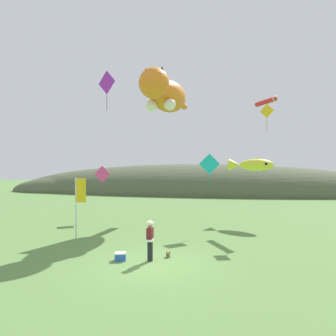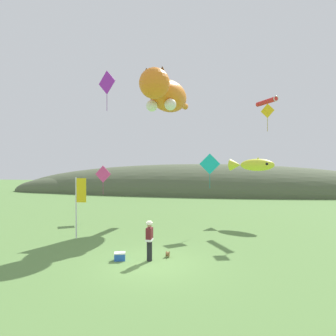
{
  "view_description": "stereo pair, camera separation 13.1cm",
  "coord_description": "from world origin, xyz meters",
  "px_view_note": "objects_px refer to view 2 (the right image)",
  "views": [
    {
      "loc": [
        2.85,
        -12.57,
        4.33
      ],
      "look_at": [
        0.0,
        4.0,
        4.09
      ],
      "focal_mm": 32.0,
      "sensor_mm": 36.0,
      "label": 1
    },
    {
      "loc": [
        2.98,
        -12.55,
        4.33
      ],
      "look_at": [
        0.0,
        4.0,
        4.09
      ],
      "focal_mm": 32.0,
      "sensor_mm": 36.0,
      "label": 2
    }
  ],
  "objects_px": {
    "picnic_cooler": "(120,256)",
    "kite_fish_windsock": "(252,165)",
    "kite_diamond_teal": "(210,164)",
    "festival_attendant": "(149,240)",
    "kite_diamond_violet": "(107,83)",
    "kite_tube_streamer": "(267,102)",
    "kite_spool": "(168,254)",
    "kite_diamond_pink": "(103,174)",
    "kite_giant_cat": "(166,95)",
    "festival_banner_pole": "(79,199)",
    "kite_diamond_gold": "(268,111)"
  },
  "relations": [
    {
      "from": "kite_diamond_pink",
      "to": "kite_diamond_teal",
      "type": "relative_size",
      "value": 1.0
    },
    {
      "from": "festival_banner_pole",
      "to": "kite_spool",
      "type": "bearing_deg",
      "value": -23.77
    },
    {
      "from": "festival_attendant",
      "to": "kite_fish_windsock",
      "type": "distance_m",
      "value": 11.87
    },
    {
      "from": "kite_tube_streamer",
      "to": "kite_diamond_gold",
      "type": "bearing_deg",
      "value": -97.0
    },
    {
      "from": "kite_spool",
      "to": "kite_diamond_pink",
      "type": "distance_m",
      "value": 11.21
    },
    {
      "from": "kite_spool",
      "to": "kite_giant_cat",
      "type": "xyz_separation_m",
      "value": [
        -1.7,
        8.54,
        9.38
      ]
    },
    {
      "from": "festival_banner_pole",
      "to": "kite_diamond_gold",
      "type": "height_order",
      "value": "kite_diamond_gold"
    },
    {
      "from": "festival_banner_pole",
      "to": "kite_diamond_violet",
      "type": "height_order",
      "value": "kite_diamond_violet"
    },
    {
      "from": "kite_tube_streamer",
      "to": "kite_diamond_teal",
      "type": "xyz_separation_m",
      "value": [
        -4.16,
        -4.63,
        -4.82
      ]
    },
    {
      "from": "festival_banner_pole",
      "to": "kite_tube_streamer",
      "type": "relative_size",
      "value": 1.58
    },
    {
      "from": "kite_giant_cat",
      "to": "kite_diamond_pink",
      "type": "bearing_deg",
      "value": -178.24
    },
    {
      "from": "kite_spool",
      "to": "kite_tube_streamer",
      "type": "xyz_separation_m",
      "value": [
        5.86,
        10.53,
        8.99
      ]
    },
    {
      "from": "kite_giant_cat",
      "to": "kite_diamond_gold",
      "type": "xyz_separation_m",
      "value": [
        7.18,
        -1.06,
        -1.64
      ]
    },
    {
      "from": "festival_attendant",
      "to": "kite_diamond_teal",
      "type": "bearing_deg",
      "value": 69.89
    },
    {
      "from": "kite_diamond_violet",
      "to": "kite_diamond_pink",
      "type": "xyz_separation_m",
      "value": [
        -2.8,
        6.19,
        -5.31
      ]
    },
    {
      "from": "kite_fish_windsock",
      "to": "kite_diamond_pink",
      "type": "height_order",
      "value": "kite_fish_windsock"
    },
    {
      "from": "festival_banner_pole",
      "to": "kite_diamond_gold",
      "type": "relative_size",
      "value": 1.9
    },
    {
      "from": "picnic_cooler",
      "to": "festival_banner_pole",
      "type": "xyz_separation_m",
      "value": [
        -3.65,
        3.34,
        2.13
      ]
    },
    {
      "from": "festival_attendant",
      "to": "kite_diamond_violet",
      "type": "height_order",
      "value": "kite_diamond_violet"
    },
    {
      "from": "kite_diamond_teal",
      "to": "kite_diamond_violet",
      "type": "bearing_deg",
      "value": -146.15
    },
    {
      "from": "kite_diamond_pink",
      "to": "festival_banner_pole",
      "type": "bearing_deg",
      "value": -80.88
    },
    {
      "from": "festival_banner_pole",
      "to": "kite_diamond_gold",
      "type": "bearing_deg",
      "value": 24.04
    },
    {
      "from": "kite_spool",
      "to": "kite_diamond_pink",
      "type": "xyz_separation_m",
      "value": [
        -6.63,
        8.39,
        3.37
      ]
    },
    {
      "from": "kite_spool",
      "to": "kite_diamond_pink",
      "type": "relative_size",
      "value": 0.12
    },
    {
      "from": "festival_attendant",
      "to": "kite_tube_streamer",
      "type": "xyz_separation_m",
      "value": [
        6.56,
        11.19,
        8.17
      ]
    },
    {
      "from": "festival_attendant",
      "to": "kite_spool",
      "type": "distance_m",
      "value": 1.27
    },
    {
      "from": "festival_banner_pole",
      "to": "kite_tube_streamer",
      "type": "xyz_separation_m",
      "value": [
        11.54,
        8.03,
        6.81
      ]
    },
    {
      "from": "picnic_cooler",
      "to": "kite_fish_windsock",
      "type": "height_order",
      "value": "kite_fish_windsock"
    },
    {
      "from": "kite_fish_windsock",
      "to": "kite_diamond_violet",
      "type": "bearing_deg",
      "value": -139.76
    },
    {
      "from": "kite_giant_cat",
      "to": "kite_fish_windsock",
      "type": "height_order",
      "value": "kite_giant_cat"
    },
    {
      "from": "festival_banner_pole",
      "to": "kite_diamond_teal",
      "type": "relative_size",
      "value": 1.58
    },
    {
      "from": "kite_fish_windsock",
      "to": "kite_diamond_gold",
      "type": "relative_size",
      "value": 1.83
    },
    {
      "from": "festival_attendant",
      "to": "kite_spool",
      "type": "xyz_separation_m",
      "value": [
        0.71,
        0.66,
        -0.81
      ]
    },
    {
      "from": "picnic_cooler",
      "to": "kite_spool",
      "type": "bearing_deg",
      "value": 22.42
    },
    {
      "from": "kite_spool",
      "to": "kite_diamond_violet",
      "type": "xyz_separation_m",
      "value": [
        -3.83,
        2.2,
        8.68
      ]
    },
    {
      "from": "kite_diamond_teal",
      "to": "picnic_cooler",
      "type": "bearing_deg",
      "value": -118.94
    },
    {
      "from": "picnic_cooler",
      "to": "festival_banner_pole",
      "type": "distance_m",
      "value": 5.39
    },
    {
      "from": "kite_spool",
      "to": "festival_attendant",
      "type": "bearing_deg",
      "value": -136.94
    },
    {
      "from": "picnic_cooler",
      "to": "festival_banner_pole",
      "type": "relative_size",
      "value": 0.16
    },
    {
      "from": "kite_diamond_pink",
      "to": "kite_giant_cat",
      "type": "bearing_deg",
      "value": 1.76
    },
    {
      "from": "kite_giant_cat",
      "to": "kite_diamond_teal",
      "type": "bearing_deg",
      "value": -37.91
    },
    {
      "from": "festival_banner_pole",
      "to": "kite_diamond_pink",
      "type": "relative_size",
      "value": 1.59
    },
    {
      "from": "kite_tube_streamer",
      "to": "kite_diamond_violet",
      "type": "height_order",
      "value": "kite_diamond_violet"
    },
    {
      "from": "kite_fish_windsock",
      "to": "kite_diamond_gold",
      "type": "height_order",
      "value": "kite_diamond_gold"
    },
    {
      "from": "kite_diamond_violet",
      "to": "festival_attendant",
      "type": "bearing_deg",
      "value": -42.51
    },
    {
      "from": "kite_giant_cat",
      "to": "kite_fish_windsock",
      "type": "distance_m",
      "value": 8.3
    },
    {
      "from": "festival_attendant",
      "to": "kite_diamond_violet",
      "type": "bearing_deg",
      "value": 137.49
    },
    {
      "from": "festival_attendant",
      "to": "kite_diamond_pink",
      "type": "height_order",
      "value": "kite_diamond_pink"
    },
    {
      "from": "festival_attendant",
      "to": "kite_diamond_gold",
      "type": "distance_m",
      "value": 12.35
    },
    {
      "from": "kite_fish_windsock",
      "to": "kite_tube_streamer",
      "type": "xyz_separation_m",
      "value": [
        1.18,
        1.15,
        4.87
      ]
    }
  ]
}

